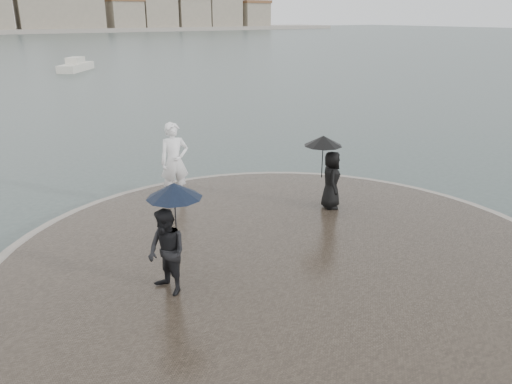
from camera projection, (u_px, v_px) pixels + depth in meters
ground at (422, 366)px, 7.77m from camera, size 400.00×400.00×0.00m
kerb_ring at (289, 267)px, 10.49m from camera, size 12.50×12.50×0.32m
quay_tip at (289, 266)px, 10.48m from camera, size 11.90×11.90×0.36m
statue at (174, 162)px, 13.46m from camera, size 0.85×0.64×2.13m
visitor_left at (169, 236)px, 8.87m from camera, size 1.13×1.05×2.04m
visitor_right at (329, 168)px, 12.82m from camera, size 1.15×1.03×1.95m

